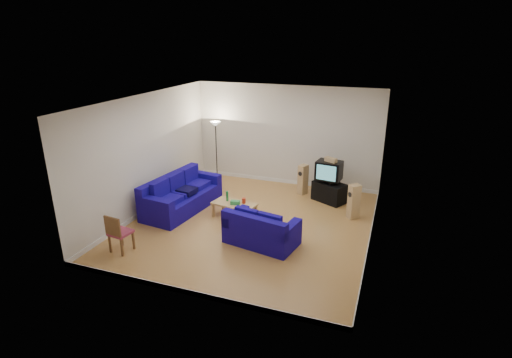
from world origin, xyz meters
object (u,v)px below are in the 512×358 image
(coffee_table, at_px, (234,205))
(tv_stand, at_px, (329,192))
(television, at_px, (329,170))
(sofa_three_seat, at_px, (180,197))
(sofa_loveseat, at_px, (260,232))

(coffee_table, distance_m, tv_stand, 2.95)
(coffee_table, relative_size, television, 1.61)
(sofa_three_seat, distance_m, sofa_loveseat, 3.00)
(sofa_three_seat, bearing_deg, television, 124.50)
(sofa_loveseat, xyz_separation_m, coffee_table, (-1.13, 1.13, 0.05))
(sofa_three_seat, xyz_separation_m, coffee_table, (1.64, -0.01, 0.01))
(sofa_three_seat, distance_m, coffee_table, 1.64)
(sofa_three_seat, height_order, sofa_loveseat, sofa_three_seat)
(sofa_three_seat, xyz_separation_m, tv_stand, (3.83, 1.96, -0.07))
(sofa_loveseat, bearing_deg, coffee_table, 145.96)
(sofa_three_seat, bearing_deg, sofa_loveseat, 74.60)
(sofa_loveseat, height_order, television, television)
(sofa_three_seat, height_order, television, television)
(sofa_three_seat, distance_m, television, 4.31)
(sofa_loveseat, relative_size, television, 2.33)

